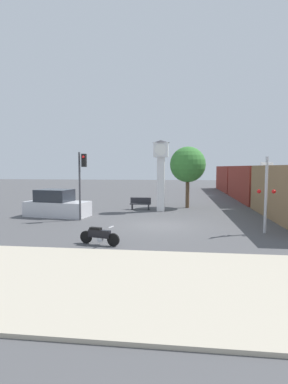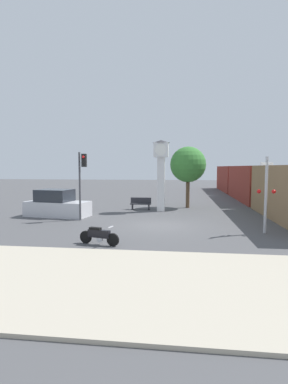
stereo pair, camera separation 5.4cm
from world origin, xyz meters
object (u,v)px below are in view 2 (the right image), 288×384
motorcycle (99,236)px  railroad_crossing_signal (266,192)px  clock_tower (161,165)px  street_tree (188,165)px  bench (141,203)px  freight_train (252,183)px  parked_car (57,205)px  traffic_light (82,174)px

motorcycle → railroad_crossing_signal: size_ratio=0.48×
clock_tower → street_tree: (2.02, 2.10, 0.00)m
motorcycle → bench: size_ratio=1.14×
clock_tower → street_tree: bearing=46.2°
motorcycle → freight_train: size_ratio=0.05×
railroad_crossing_signal → parked_car: 13.01m
traffic_light → parked_car: size_ratio=0.94×
motorcycle → parked_car: parked_car is taller
traffic_light → street_tree: size_ratio=0.85×
bench → parked_car: 6.41m
motorcycle → railroad_crossing_signal: 8.41m
clock_tower → bench: 3.45m
freight_train → bench: (-10.04, -7.88, -1.21)m
bench → freight_train: bearing=38.1°
railroad_crossing_signal → bench: bearing=134.1°
freight_train → bench: freight_train is taller
clock_tower → freight_train: clock_tower is taller
freight_train → parked_car: bearing=-142.4°
motorcycle → freight_train: (10.39, 18.56, 1.31)m
clock_tower → freight_train: 12.11m
freight_train → parked_car: (-15.19, -11.70, -0.95)m
traffic_light → parked_car: bearing=150.2°
freight_train → street_tree: bearing=-135.0°
freight_train → traffic_light: (-13.00, -12.95, 1.18)m
motorcycle → freight_train: bearing=75.4°
clock_tower → railroad_crossing_signal: size_ratio=1.39×
freight_train → clock_tower: bearing=-134.7°
motorcycle → street_tree: street_tree is taller
freight_train → traffic_light: traffic_light is taller
freight_train → street_tree: street_tree is taller
bench → traffic_light: bearing=-120.2°
freight_train → bench: bearing=-141.9°
motorcycle → parked_car: 8.39m
traffic_light → bench: traffic_light is taller
street_tree → bench: bearing=-157.9°
bench → parked_car: (-5.15, -3.81, 0.26)m
clock_tower → street_tree: size_ratio=1.07×
railroad_crossing_signal → parked_car: railroad_crossing_signal is taller
bench → parked_car: parked_car is taller
motorcycle → bench: bearing=102.8°
motorcycle → traffic_light: size_ratio=0.43×
street_tree → bench: 4.93m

